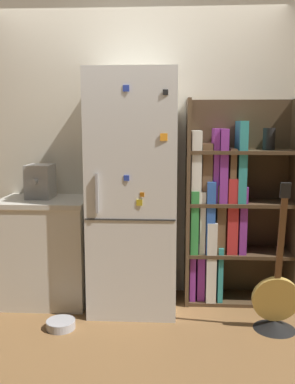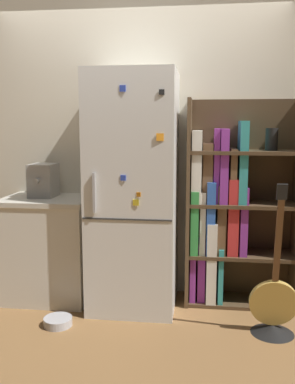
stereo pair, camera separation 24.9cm
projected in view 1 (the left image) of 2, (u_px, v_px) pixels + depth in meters
ground_plane at (133, 310)px, 3.53m from camera, size 16.00×16.00×0.00m
wall_back at (137, 149)px, 3.80m from camera, size 8.00×0.05×2.60m
refrigerator at (134, 192)px, 3.50m from camera, size 0.70×0.69×1.94m
bookshelf at (225, 209)px, 3.65m from camera, size 0.92×0.37×1.73m
kitchen_counter at (46, 250)px, 3.68m from camera, size 0.75×0.57×0.90m
espresso_machine at (40, 181)px, 3.64m from camera, size 0.21×0.31×0.29m
guitar at (275, 308)px, 3.18m from camera, size 0.35×0.32×1.13m
pet_bowl at (61, 324)px, 3.21m from camera, size 0.22×0.22×0.06m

